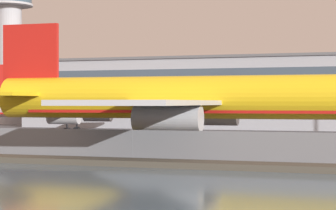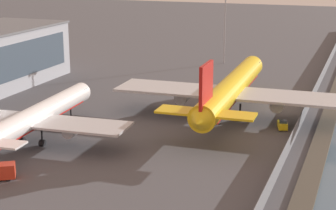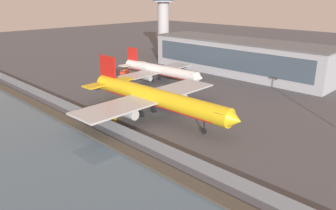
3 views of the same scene
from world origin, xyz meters
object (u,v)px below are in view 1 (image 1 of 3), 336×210
passenger_jet_white_red (83,107)px  cargo_jet_yellow (193,99)px  control_tower (9,36)px  baggage_tug (110,148)px

passenger_jet_white_red → cargo_jet_yellow: bearing=-45.9°
passenger_jet_white_red → control_tower: bearing=133.9°
passenger_jet_white_red → control_tower: size_ratio=1.09×
passenger_jet_white_red → baggage_tug: size_ratio=11.23×
cargo_jet_yellow → passenger_jet_white_red: cargo_jet_yellow is taller
cargo_jet_yellow → baggage_tug: (-4.96, -11.08, -4.67)m
baggage_tug → passenger_jet_white_red: bearing=119.2°
cargo_jet_yellow → baggage_tug: size_ratio=14.83×
cargo_jet_yellow → baggage_tug: bearing=-114.1°
baggage_tug → control_tower: control_tower is taller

